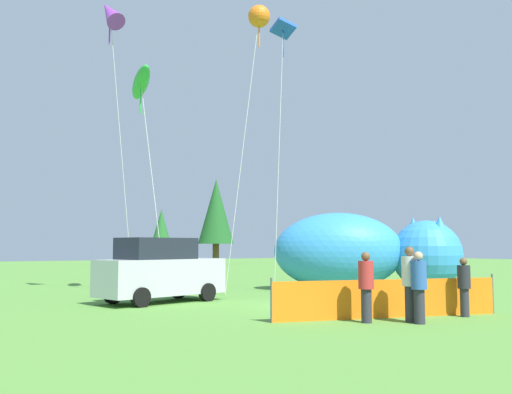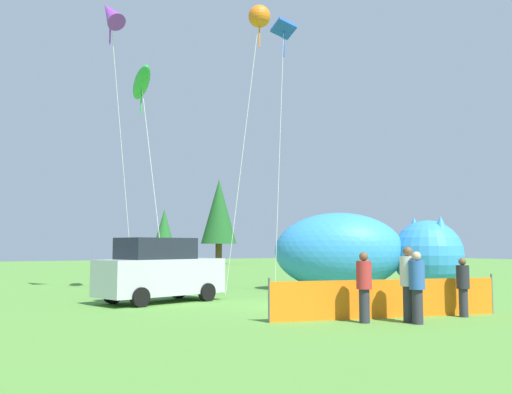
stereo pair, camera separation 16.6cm
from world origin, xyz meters
name	(u,v)px [view 1 (the left image)]	position (x,y,z in m)	size (l,w,h in m)	color
ground_plane	(325,307)	(0.00, 0.00, 0.00)	(120.00, 120.00, 0.00)	#548C38
parked_car	(160,271)	(-3.94, 3.88, 1.05)	(4.66, 2.73, 2.16)	#B7BCC1
folding_chair	(423,286)	(4.19, -0.14, 0.50)	(0.66, 0.66, 0.87)	#267F33
inflatable_cat	(362,254)	(5.52, 4.52, 1.53)	(7.88, 6.48, 3.32)	#338CD8
safety_fence	(389,299)	(-0.20, -3.05, 0.50)	(6.43, 1.60, 1.11)	orange
spectator_in_grey_shirt	(419,284)	(-0.39, -4.29, 0.96)	(0.38, 0.38, 1.76)	#2D2D38
spectator_in_red_shirt	(464,284)	(1.71, -3.91, 0.86)	(0.34, 0.34, 1.58)	#2D2D38
spectator_in_green_shirt	(410,281)	(-0.32, -3.93, 1.02)	(0.41, 0.41, 1.88)	#2D2D38
spectator_in_white_shirt	(366,284)	(-1.37, -3.49, 0.95)	(0.38, 0.38, 1.75)	#2D2D38
kite_blue_box	(283,35)	(2.57, 6.20, 11.25)	(1.30, 1.02, 11.90)	silver
kite_orange_flower	(259,18)	(0.70, 5.15, 11.27)	(1.79, 0.92, 11.78)	silver
kite_purple_delta	(110,14)	(-4.73, 7.77, 11.21)	(1.96, 1.68, 12.04)	silver
kite_green_fish	(141,83)	(-3.36, 7.87, 8.59)	(1.23, 2.82, 9.26)	silver
horizon_tree_east	(161,231)	(9.40, 38.38, 3.36)	(2.30, 2.30, 5.48)	brown
horizon_tree_west	(216,212)	(15.47, 38.56, 5.41)	(3.69, 3.69, 8.81)	brown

